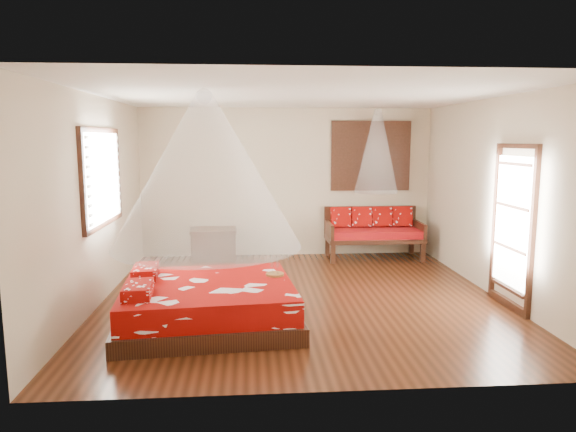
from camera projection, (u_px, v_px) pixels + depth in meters
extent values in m
cube|color=#32170B|center=(301.00, 298.00, 7.26)|extent=(5.50, 5.50, 0.02)
cube|color=white|center=(302.00, 94.00, 6.84)|extent=(5.50, 5.50, 0.02)
cube|color=tan|center=(96.00, 201.00, 6.85)|extent=(0.02, 5.50, 2.80)
cube|color=tan|center=(495.00, 197.00, 7.25)|extent=(0.02, 5.50, 2.80)
cube|color=tan|center=(287.00, 182.00, 9.77)|extent=(5.50, 0.02, 2.80)
cube|color=tan|center=(334.00, 237.00, 4.32)|extent=(5.50, 0.02, 2.80)
cube|color=black|center=(209.00, 315.00, 6.23)|extent=(2.26, 2.08, 0.20)
cube|color=#8B0704|center=(209.00, 295.00, 6.20)|extent=(2.15, 1.97, 0.30)
cube|color=#8B0704|center=(138.00, 290.00, 5.65)|extent=(0.35, 0.57, 0.14)
cube|color=#8B0704|center=(145.00, 272.00, 6.42)|extent=(0.35, 0.57, 0.14)
cube|color=black|center=(333.00, 252.00, 9.22)|extent=(0.08, 0.08, 0.42)
cube|color=black|center=(423.00, 250.00, 9.34)|extent=(0.08, 0.08, 0.42)
cube|color=black|center=(327.00, 244.00, 9.88)|extent=(0.08, 0.08, 0.42)
cube|color=black|center=(411.00, 243.00, 10.00)|extent=(0.08, 0.08, 0.42)
cube|color=black|center=(374.00, 238.00, 9.58)|extent=(1.77, 0.79, 0.08)
cube|color=maroon|center=(374.00, 233.00, 9.57)|extent=(1.71, 0.73, 0.14)
cube|color=black|center=(370.00, 220.00, 9.89)|extent=(1.77, 0.06, 0.55)
cube|color=black|center=(329.00, 231.00, 9.50)|extent=(0.06, 0.79, 0.30)
cube|color=black|center=(419.00, 229.00, 9.62)|extent=(0.06, 0.79, 0.30)
cube|color=#8B0704|center=(341.00, 217.00, 9.72)|extent=(0.37, 0.20, 0.39)
cube|color=#8B0704|center=(361.00, 217.00, 9.74)|extent=(0.37, 0.20, 0.39)
cube|color=#8B0704|center=(382.00, 217.00, 9.77)|extent=(0.37, 0.20, 0.39)
cube|color=#8B0704|center=(402.00, 217.00, 9.80)|extent=(0.37, 0.20, 0.39)
cube|color=black|center=(213.00, 245.00, 9.53)|extent=(0.84, 0.63, 0.53)
cube|color=black|center=(213.00, 230.00, 9.49)|extent=(0.88, 0.67, 0.05)
cube|color=black|center=(371.00, 156.00, 9.77)|extent=(1.52, 0.06, 1.32)
cube|color=black|center=(371.00, 156.00, 9.76)|extent=(1.35, 0.04, 1.10)
cube|color=black|center=(102.00, 177.00, 7.00)|extent=(0.08, 1.74, 1.34)
cube|color=silver|center=(105.00, 177.00, 7.00)|extent=(0.04, 1.54, 1.10)
cube|color=black|center=(512.00, 229.00, 6.70)|extent=(0.08, 1.02, 2.16)
cube|color=white|center=(511.00, 222.00, 6.69)|extent=(0.03, 0.82, 1.70)
cylinder|color=brown|center=(275.00, 274.00, 6.52)|extent=(0.23, 0.23, 0.03)
cone|color=white|center=(206.00, 171.00, 5.97)|extent=(2.23, 2.23, 1.80)
cone|color=white|center=(377.00, 151.00, 9.29)|extent=(0.79, 0.79, 1.50)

